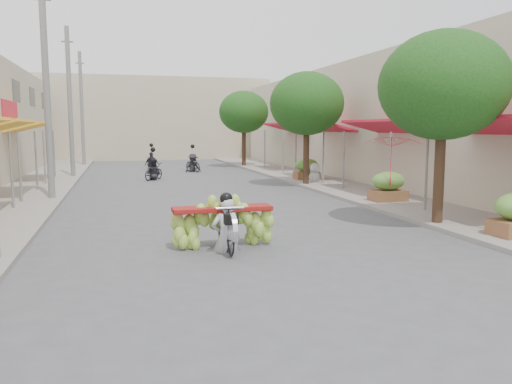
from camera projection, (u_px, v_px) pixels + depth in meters
The scene contains 19 objects.
ground at pixel (304, 287), 8.43m from camera, with size 120.00×120.00×0.00m, color #515155.
sidewalk_left at pixel (21, 191), 20.94m from camera, with size 4.00×60.00×0.12m, color gray.
sidewalk_right at pixel (329, 182), 24.60m from camera, with size 4.00×60.00×0.12m, color gray.
shophouse_row_right at pixel (432, 122), 24.58m from camera, with size 9.77×40.00×6.00m.
far_building at pixel (152, 119), 44.34m from camera, with size 20.00×6.00×7.00m, color #B9AE92.
utility_pole_mid at pixel (47, 91), 17.99m from camera, with size 0.60×0.24×8.00m.
utility_pole_far at pixel (70, 103), 26.60m from camera, with size 0.60×0.24×8.00m.
utility_pole_back at pixel (82, 109), 35.21m from camera, with size 0.60×0.24×8.00m.
street_tree_near at pixel (443, 86), 13.19m from camera, with size 3.40×3.40×5.25m.
street_tree_mid at pixel (307, 104), 22.76m from camera, with size 3.40×3.40×5.25m.
street_tree_far at pixel (244, 112), 34.24m from camera, with size 3.40×3.40×5.25m.
produce_crate_mid at pixel (388, 184), 17.61m from camera, with size 1.20×0.88×1.16m.
produce_crate_far at pixel (307, 167), 25.27m from camera, with size 1.20×0.88×1.16m.
banana_motorbike at pixel (225, 217), 10.99m from camera, with size 2.22×1.90×2.20m.
market_umbrella at pixel (393, 134), 16.81m from camera, with size 2.44×2.44×1.77m.
pedestrian at pixel (315, 163), 24.22m from camera, with size 1.01×0.84×1.76m.
bg_motorbike_a at pixel (153, 166), 25.90m from camera, with size 1.35×1.61×1.95m.
bg_motorbike_b at pixel (193, 158), 30.72m from camera, with size 1.19×1.68×1.95m.
bg_motorbike_c at pixel (152, 156), 32.98m from camera, with size 1.09×1.50×1.95m.
Camera 1 is at (-2.93, -7.65, 2.67)m, focal length 35.00 mm.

